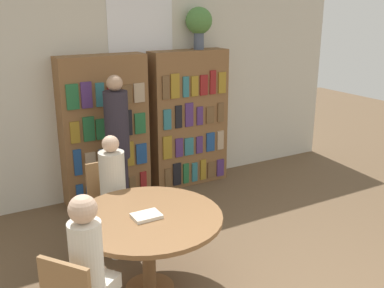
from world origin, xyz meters
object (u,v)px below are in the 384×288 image
Objects in this scene: flower_vase at (199,22)px; seated_reader_right at (91,265)px; reading_table at (148,227)px; chair_left_side at (109,199)px; librarian_standing at (117,132)px; bookshelf_right at (189,119)px; seated_reader_left at (114,188)px; bookshelf_left at (105,130)px.

flower_vase is 3.84m from seated_reader_right.
chair_left_side reaches higher than reading_table.
seated_reader_right is 2.32m from librarian_standing.
bookshelf_right is 1.10× the size of librarian_standing.
chair_left_side is at bearing -145.02° from bookshelf_right.
seated_reader_left is at bearing 90.00° from chair_left_side.
bookshelf_right is 1.45× the size of reading_table.
flower_vase is 2.71m from chair_left_side.
seated_reader_right is at bearing -132.83° from flower_vase.
seated_reader_left is at bearing 90.31° from reading_table.
chair_left_side is at bearing -90.00° from seated_reader_left.
bookshelf_left reaches higher than reading_table.
bookshelf_left is at bearing 80.37° from reading_table.
bookshelf_left is 1.49× the size of seated_reader_right.
reading_table is 1.05× the size of seated_reader_left.
bookshelf_left is 1.52× the size of seated_reader_left.
bookshelf_left reaches higher than librarian_standing.
flower_vase is 3.18m from reading_table.
bookshelf_right is at bearing 21.93° from librarian_standing.
bookshelf_right is 1.31m from flower_vase.
seated_reader_left reaches higher than reading_table.
librarian_standing is (0.34, 0.61, 0.54)m from chair_left_side.
bookshelf_right is at bearing -141.15° from seated_reader_left.
bookshelf_left is 2.15m from reading_table.
flower_vase is 0.62× the size of chair_left_side.
flower_vase reaches higher than chair_left_side.
librarian_standing reaches higher than seated_reader_left.
bookshelf_left is 1.36m from seated_reader_left.
chair_left_side is at bearing 90.31° from reading_table.
reading_table is at bearing -99.63° from bookshelf_left.
chair_left_side is 0.88m from librarian_standing.
seated_reader_right reaches higher than reading_table.
seated_reader_left is (-0.36, -1.29, -0.24)m from bookshelf_left.
bookshelf_left is 1.00× the size of bookshelf_right.
seated_reader_right is at bearing -130.90° from bookshelf_right.
bookshelf_right is 1.99m from chair_left_side.
chair_left_side is 0.73× the size of seated_reader_left.
reading_table is at bearing -129.65° from flower_vase.
flower_vase is 0.43× the size of reading_table.
flower_vase is at bearing 50.35° from reading_table.
bookshelf_left is 1.90m from flower_vase.
bookshelf_left is 1.10× the size of librarian_standing.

